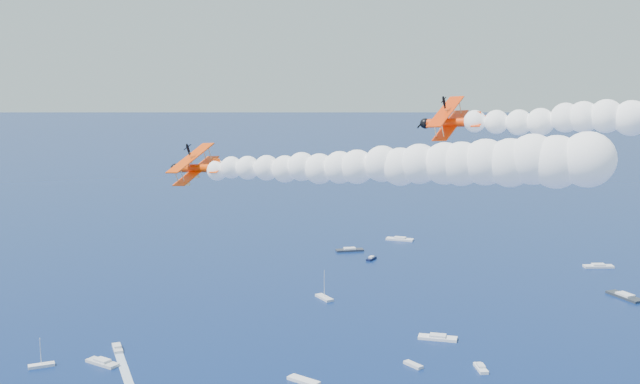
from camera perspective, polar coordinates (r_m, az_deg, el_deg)
The scene contains 4 objects.
biplane_lead at distance 101.22m, azimuth 9.40°, elevation 4.89°, with size 8.25×9.25×5.57m, color #F83605, non-canonical shape.
biplane_trail at distance 108.91m, azimuth -8.70°, elevation 1.68°, with size 8.36×9.38×5.65m, color #FD4405, non-canonical shape.
smoke_trail_trail at distance 95.95m, azimuth 4.27°, elevation 1.89°, with size 51.81×15.49×9.94m, color white, non-canonical shape.
spectator_boats at distance 204.71m, azimuth 16.32°, elevation -10.64°, with size 224.19×191.35×0.70m.
Camera 1 is at (71.62, -60.79, 70.12)m, focal length 44.99 mm.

